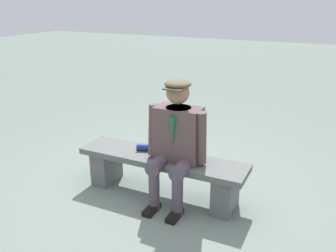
{
  "coord_description": "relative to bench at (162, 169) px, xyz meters",
  "views": [
    {
      "loc": [
        -1.56,
        3.09,
        2.04
      ],
      "look_at": [
        -0.08,
        0.0,
        0.81
      ],
      "focal_mm": 38.48,
      "sensor_mm": 36.0,
      "label": 1
    }
  ],
  "objects": [
    {
      "name": "rolled_magazine",
      "position": [
        0.21,
        -0.06,
        0.19
      ],
      "size": [
        0.22,
        0.15,
        0.08
      ],
      "primitive_type": "cylinder",
      "rotation": [
        0.0,
        1.57,
        0.37
      ],
      "color": "navy",
      "rests_on": "bench"
    },
    {
      "name": "ground_plane",
      "position": [
        0.0,
        0.0,
        -0.3
      ],
      "size": [
        30.0,
        30.0,
        0.0
      ],
      "primitive_type": "plane",
      "color": "slate"
    },
    {
      "name": "bench",
      "position": [
        0.0,
        0.0,
        0.0
      ],
      "size": [
        1.83,
        0.43,
        0.46
      ],
      "color": "#575B59",
      "rests_on": "ground"
    },
    {
      "name": "seated_man",
      "position": [
        -0.19,
        0.06,
        0.41
      ],
      "size": [
        0.64,
        0.6,
        1.3
      ],
      "color": "#54403F",
      "rests_on": "ground"
    }
  ]
}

